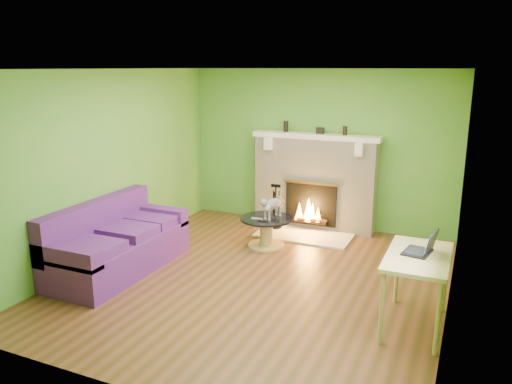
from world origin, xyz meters
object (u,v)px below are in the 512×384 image
Objects in this scene: coffee_table at (266,230)px; cat at (273,206)px; sofa at (116,244)px; desk at (418,264)px.

cat reaches higher than coffee_table.
sofa is at bearing -132.51° from coffee_table.
sofa reaches higher than desk.
cat is (1.56, 1.67, 0.26)m from sofa.
desk is (2.32, -1.58, 0.44)m from coffee_table.
desk is (3.81, 0.04, 0.34)m from sofa.
cat is at bearing 46.86° from sofa.
desk is 2.78m from cat.
coffee_table is 2.85m from desk.
coffee_table is 0.73× the size of desk.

